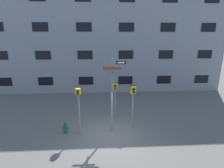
{
  "coord_description": "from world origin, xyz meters",
  "views": [
    {
      "loc": [
        -0.35,
        -9.03,
        5.59
      ],
      "look_at": [
        0.19,
        0.53,
        2.99
      ],
      "focal_mm": 28.0,
      "sensor_mm": 36.0,
      "label": 1
    }
  ],
  "objects_px": {
    "street_sign_pole": "(113,90)",
    "fire_hydrant": "(65,127)",
    "pedestrian_signal_across": "(115,90)",
    "pedestrian_signal_left": "(79,100)",
    "pedestrian_signal_right": "(133,95)"
  },
  "relations": [
    {
      "from": "street_sign_pole",
      "to": "pedestrian_signal_right",
      "type": "distance_m",
      "value": 1.38
    },
    {
      "from": "street_sign_pole",
      "to": "fire_hydrant",
      "type": "xyz_separation_m",
      "value": [
        -2.86,
        -0.02,
        -2.31
      ]
    },
    {
      "from": "pedestrian_signal_left",
      "to": "fire_hydrant",
      "type": "height_order",
      "value": "pedestrian_signal_left"
    },
    {
      "from": "street_sign_pole",
      "to": "fire_hydrant",
      "type": "height_order",
      "value": "street_sign_pole"
    },
    {
      "from": "pedestrian_signal_right",
      "to": "pedestrian_signal_across",
      "type": "xyz_separation_m",
      "value": [
        -0.98,
        1.56,
        -0.16
      ]
    },
    {
      "from": "street_sign_pole",
      "to": "pedestrian_signal_right",
      "type": "height_order",
      "value": "street_sign_pole"
    },
    {
      "from": "street_sign_pole",
      "to": "pedestrian_signal_across",
      "type": "bearing_deg",
      "value": 82.37
    },
    {
      "from": "pedestrian_signal_left",
      "to": "pedestrian_signal_across",
      "type": "height_order",
      "value": "pedestrian_signal_left"
    },
    {
      "from": "street_sign_pole",
      "to": "pedestrian_signal_across",
      "type": "height_order",
      "value": "street_sign_pole"
    },
    {
      "from": "pedestrian_signal_right",
      "to": "pedestrian_signal_left",
      "type": "bearing_deg",
      "value": -167.85
    },
    {
      "from": "pedestrian_signal_left",
      "to": "pedestrian_signal_right",
      "type": "height_order",
      "value": "pedestrian_signal_left"
    },
    {
      "from": "pedestrian_signal_left",
      "to": "street_sign_pole",
      "type": "bearing_deg",
      "value": 9.35
    },
    {
      "from": "pedestrian_signal_right",
      "to": "fire_hydrant",
      "type": "bearing_deg",
      "value": -174.57
    },
    {
      "from": "pedestrian_signal_across",
      "to": "pedestrian_signal_left",
      "type": "bearing_deg",
      "value": -134.46
    },
    {
      "from": "street_sign_pole",
      "to": "pedestrian_signal_left",
      "type": "bearing_deg",
      "value": -170.65
    }
  ]
}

